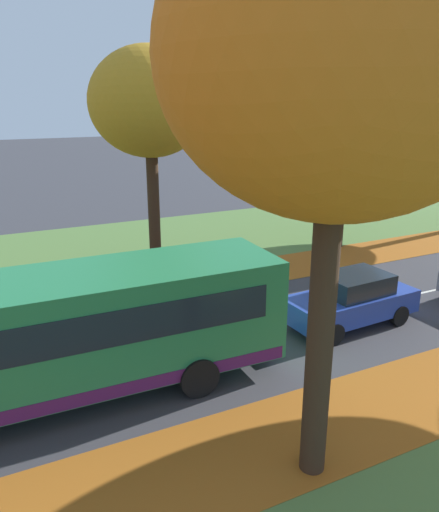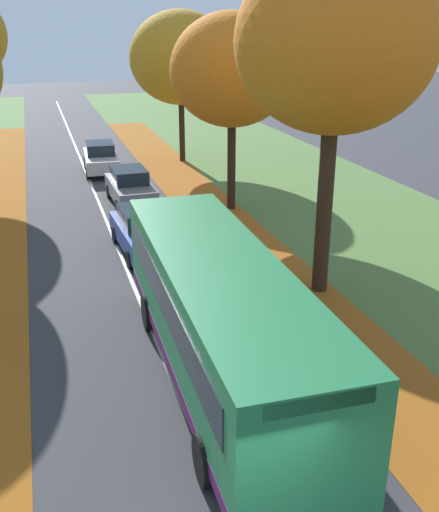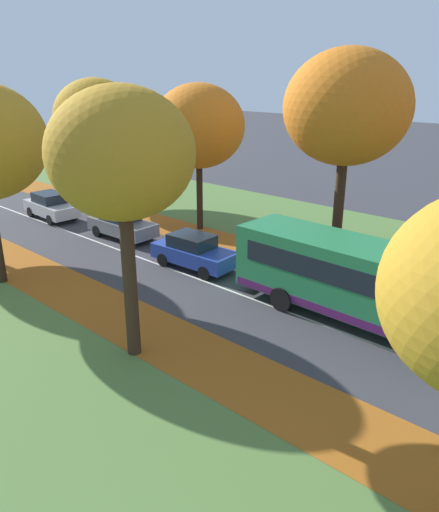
# 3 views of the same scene
# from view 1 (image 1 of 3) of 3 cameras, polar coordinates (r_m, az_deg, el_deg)

# --- Properties ---
(grass_verge_left) EXTENTS (12.00, 90.00, 0.01)m
(grass_verge_left) POSITION_cam_1_polar(r_m,az_deg,el_deg) (26.44, 8.62, 2.80)
(grass_verge_left) COLOR #517538
(grass_verge_left) RESTS_ON ground
(leaf_litter_left) EXTENTS (2.80, 60.00, 0.00)m
(leaf_litter_left) POSITION_cam_1_polar(r_m,az_deg,el_deg) (19.67, 1.75, -2.21)
(leaf_litter_left) COLOR #9E5619
(leaf_litter_left) RESTS_ON grass_verge_left
(leaf_litter_right) EXTENTS (2.80, 60.00, 0.00)m
(leaf_litter_right) POSITION_cam_1_polar(r_m,az_deg,el_deg) (13.09, 21.58, -14.45)
(leaf_litter_right) COLOR #9E5619
(leaf_litter_right) RESTS_ON grass_verge_right
(road_centre_line) EXTENTS (0.12, 80.00, 0.01)m
(road_centre_line) POSITION_cam_1_polar(r_m,az_deg,el_deg) (19.96, 23.72, -3.49)
(road_centre_line) COLOR silver
(road_centre_line) RESTS_ON ground
(tree_left_near) EXTENTS (4.30, 4.30, 8.48)m
(tree_left_near) POSITION_cam_1_polar(r_m,az_deg,el_deg) (18.56, -8.00, 16.86)
(tree_left_near) COLOR #382619
(tree_left_near) RESTS_ON ground
(tree_left_mid) EXTENTS (5.28, 5.28, 8.48)m
(tree_left_mid) POSITION_cam_1_polar(r_m,az_deg,el_deg) (23.20, 14.49, 15.63)
(tree_left_mid) COLOR black
(tree_left_mid) RESTS_ON ground
(tree_right_near) EXTENTS (5.49, 5.49, 9.78)m
(tree_right_near) POSITION_cam_1_polar(r_m,az_deg,el_deg) (8.01, 13.54, 21.30)
(tree_right_near) COLOR #382619
(tree_right_near) RESTS_ON ground
(bus) EXTENTS (2.82, 10.45, 2.98)m
(bus) POSITION_cam_1_polar(r_m,az_deg,el_deg) (11.81, -17.95, -8.28)
(bus) COLOR #237A47
(bus) RESTS_ON ground
(car_blue_lead) EXTENTS (1.94, 4.28, 1.62)m
(car_blue_lead) POSITION_cam_1_polar(r_m,az_deg,el_deg) (15.79, 14.83, -4.85)
(car_blue_lead) COLOR #233D9E
(car_blue_lead) RESTS_ON ground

